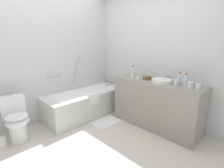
{
  "coord_description": "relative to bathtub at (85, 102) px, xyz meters",
  "views": [
    {
      "loc": [
        -1.35,
        -1.77,
        1.55
      ],
      "look_at": [
        0.68,
        0.27,
        0.78
      ],
      "focal_mm": 26.66,
      "sensor_mm": 36.0,
      "label": 1
    }
  ],
  "objects": [
    {
      "name": "toilet",
      "position": [
        -1.31,
        -0.02,
        0.07
      ],
      "size": [
        0.38,
        0.48,
        0.72
      ],
      "rotation": [
        0.0,
        0.0,
        -1.66
      ],
      "color": "white",
      "rests_on": "ground_plane"
    },
    {
      "name": "soap_dish",
      "position": [
        0.61,
        -0.9,
        0.58
      ],
      "size": [
        0.09,
        0.06,
        0.02
      ],
      "primitive_type": "cube",
      "color": "white",
      "rests_on": "vanity_counter"
    },
    {
      "name": "water_bottle_1",
      "position": [
        0.68,
        -1.75,
        0.66
      ],
      "size": [
        0.06,
        0.06,
        0.2
      ],
      "color": "silver",
      "rests_on": "vanity_counter"
    },
    {
      "name": "drinking_glass_2",
      "position": [
        0.6,
        -1.85,
        0.62
      ],
      "size": [
        0.07,
        0.07,
        0.1
      ],
      "primitive_type": "cylinder",
      "color": "white",
      "rests_on": "vanity_counter"
    },
    {
      "name": "toilet_paper_roll",
      "position": [
        -1.55,
        -0.02,
        -0.2
      ],
      "size": [
        0.11,
        0.11,
        0.14
      ],
      "primitive_type": "cylinder",
      "color": "white",
      "rests_on": "ground_plane"
    },
    {
      "name": "wall_back_tiled",
      "position": [
        -0.56,
        0.4,
        0.95
      ],
      "size": [
        3.4,
        0.1,
        2.45
      ],
      "primitive_type": "cube",
      "color": "silver",
      "rests_on": "ground_plane"
    },
    {
      "name": "water_bottle_0",
      "position": [
        0.68,
        -1.64,
        0.67
      ],
      "size": [
        0.06,
        0.06,
        0.21
      ],
      "color": "silver",
      "rests_on": "vanity_counter"
    },
    {
      "name": "wall_right_mirror",
      "position": [
        0.99,
        -0.95,
        0.95
      ],
      "size": [
        0.1,
        3.0,
        2.45
      ],
      "primitive_type": "cube",
      "color": "silver",
      "rests_on": "ground_plane"
    },
    {
      "name": "vanity_counter",
      "position": [
        0.64,
        -1.3,
        0.15
      ],
      "size": [
        0.58,
        1.55,
        0.84
      ],
      "primitive_type": "cube",
      "color": "gray",
      "rests_on": "ground_plane"
    },
    {
      "name": "drinking_glass_1",
      "position": [
        0.6,
        -1.64,
        0.62
      ],
      "size": [
        0.06,
        0.06,
        0.1
      ],
      "primitive_type": "cylinder",
      "color": "white",
      "rests_on": "vanity_counter"
    },
    {
      "name": "amenity_basket",
      "position": [
        0.63,
        -1.08,
        0.6
      ],
      "size": [
        0.14,
        0.1,
        0.05
      ],
      "primitive_type": "cube",
      "color": "brown",
      "rests_on": "vanity_counter"
    },
    {
      "name": "bathtub",
      "position": [
        0.0,
        0.0,
        0.0
      ],
      "size": [
        1.69,
        0.71,
        1.21
      ],
      "color": "silver",
      "rests_on": "ground_plane"
    },
    {
      "name": "water_bottle_2",
      "position": [
        0.61,
        -0.75,
        0.68
      ],
      "size": [
        0.07,
        0.07,
        0.22
      ],
      "color": "silver",
      "rests_on": "vanity_counter"
    },
    {
      "name": "ground_plane",
      "position": [
        -0.56,
        -0.95,
        -0.27
      ],
      "size": [
        4.0,
        4.0,
        0.0
      ],
      "primitive_type": "plane",
      "color": "beige"
    },
    {
      "name": "sink_basin",
      "position": [
        0.63,
        -1.37,
        0.6
      ],
      "size": [
        0.34,
        0.34,
        0.05
      ],
      "primitive_type": "cylinder",
      "color": "white",
      "rests_on": "vanity_counter"
    },
    {
      "name": "drinking_glass_0",
      "position": [
        0.59,
        -1.97,
        0.62
      ],
      "size": [
        0.07,
        0.07,
        0.09
      ],
      "primitive_type": "cylinder",
      "color": "white",
      "rests_on": "vanity_counter"
    },
    {
      "name": "sink_faucet",
      "position": [
        0.82,
        -1.37,
        0.61
      ],
      "size": [
        0.12,
        0.15,
        0.09
      ],
      "color": "silver",
      "rests_on": "vanity_counter"
    },
    {
      "name": "bath_mat",
      "position": [
        0.07,
        -0.57,
        -0.27
      ],
      "size": [
        0.54,
        0.36,
        0.01
      ],
      "primitive_type": "cube",
      "color": "white",
      "rests_on": "ground_plane"
    }
  ]
}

